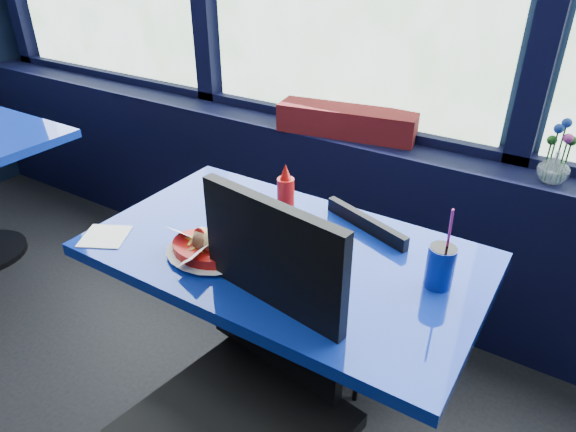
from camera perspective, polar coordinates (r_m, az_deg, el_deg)
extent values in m
cube|color=black|center=(2.54, 4.53, 0.97)|extent=(5.00, 0.26, 0.80)
cube|color=black|center=(2.43, 5.83, 10.23)|extent=(4.80, 0.08, 0.06)
cylinder|color=black|center=(2.08, -0.34, -20.78)|extent=(0.44, 0.44, 0.03)
cylinder|color=black|center=(1.84, -0.38, -14.35)|extent=(0.12, 0.12, 0.68)
cube|color=navy|center=(1.59, -0.42, -4.24)|extent=(1.20, 0.70, 0.04)
cube|color=black|center=(1.41, -5.77, -22.43)|extent=(0.54, 0.54, 0.05)
cube|color=black|center=(1.35, -1.72, -8.13)|extent=(0.45, 0.10, 0.52)
cylinder|color=black|center=(1.80, -5.16, -20.36)|extent=(0.03, 0.03, 0.49)
cube|color=black|center=(2.04, 8.22, -7.73)|extent=(0.46, 0.46, 0.03)
cube|color=black|center=(1.78, 8.23, -5.58)|extent=(0.33, 0.14, 0.39)
cylinder|color=black|center=(2.19, 13.67, -12.23)|extent=(0.02, 0.02, 0.37)
cylinder|color=black|center=(2.01, 7.75, -16.08)|extent=(0.02, 0.02, 0.37)
cylinder|color=black|center=(2.34, 7.90, -8.40)|extent=(0.02, 0.02, 0.37)
cylinder|color=black|center=(2.17, 1.96, -11.55)|extent=(0.02, 0.02, 0.37)
cube|color=maroon|center=(2.30, 6.53, 10.40)|extent=(0.63, 0.25, 0.12)
imported|color=silver|center=(2.08, 27.46, 4.80)|extent=(0.14, 0.14, 0.11)
cylinder|color=#1E5919|center=(2.07, 27.19, 5.84)|extent=(0.01, 0.01, 0.18)
sphere|color=#1B3E9D|center=(2.03, 27.89, 8.58)|extent=(0.03, 0.03, 0.03)
cylinder|color=#1E5919|center=(2.06, 28.06, 5.14)|extent=(0.01, 0.01, 0.16)
sphere|color=#DD41A6|center=(2.03, 28.69, 7.57)|extent=(0.03, 0.03, 0.03)
cylinder|color=#1E5919|center=(2.08, 27.82, 6.10)|extent=(0.01, 0.01, 0.20)
sphere|color=#1B3E9D|center=(2.05, 28.58, 9.07)|extent=(0.03, 0.03, 0.03)
cylinder|color=#1E5919|center=(2.09, 26.76, 5.42)|extent=(0.01, 0.01, 0.14)
sphere|color=#1E5919|center=(2.06, 27.28, 7.50)|extent=(0.03, 0.03, 0.03)
cylinder|color=#1E5919|center=(2.08, 28.41, 5.07)|extent=(0.01, 0.01, 0.15)
sphere|color=#1E5919|center=(2.05, 29.01, 7.31)|extent=(0.03, 0.03, 0.03)
cylinder|color=#B4100C|center=(1.55, -9.01, -3.78)|extent=(0.29, 0.29, 0.04)
cylinder|color=white|center=(1.56, -8.98, -4.07)|extent=(0.28, 0.28, 0.00)
cylinder|color=silver|center=(1.51, -5.68, -3.35)|extent=(0.05, 0.08, 0.07)
sphere|color=brown|center=(1.53, -9.68, -2.91)|extent=(0.05, 0.05, 0.05)
cylinder|color=red|center=(1.53, -9.82, -2.07)|extent=(0.04, 0.04, 0.01)
cylinder|color=#B4100C|center=(1.68, -0.26, 1.70)|extent=(0.06, 0.06, 0.16)
cone|color=#B4100C|center=(1.63, -0.27, 4.96)|extent=(0.04, 0.04, 0.05)
cylinder|color=navy|center=(1.46, 16.56, -5.41)|extent=(0.08, 0.08, 0.12)
cylinder|color=black|center=(1.42, 16.89, -3.48)|extent=(0.07, 0.07, 0.01)
cylinder|color=#F93494|center=(1.39, 17.50, -1.78)|extent=(0.02, 0.06, 0.17)
cube|color=white|center=(1.74, -19.67, -2.14)|extent=(0.18, 0.18, 0.00)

